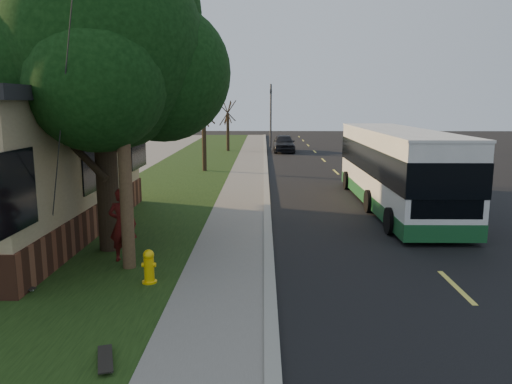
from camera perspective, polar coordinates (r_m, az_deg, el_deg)
ground at (r=10.94m, az=1.58°, el=-10.72°), size 120.00×120.00×0.00m
road at (r=21.01m, az=12.21°, el=-0.75°), size 8.00×80.00×0.01m
curb at (r=20.59m, az=1.24°, el=-0.58°), size 0.25×80.00×0.12m
sidewalk at (r=20.61m, az=-1.55°, el=-0.63°), size 2.00×80.00×0.08m
grass_verge at (r=21.05m, az=-11.11°, el=-0.61°), size 5.00×80.00×0.07m
fire_hydrant at (r=11.07m, az=-12.14°, el=-8.32°), size 0.32×0.32×0.74m
utility_pole at (r=11.68m, az=-15.28°, el=13.40°), size 2.86×3.21×9.07m
leafy_tree at (r=13.55m, az=-17.05°, el=15.10°), size 6.30×6.00×7.80m
bare_tree_near at (r=28.48m, az=-5.96°, el=6.60°), size 1.38×1.21×4.31m
bare_tree_far at (r=40.37m, az=-3.24°, el=7.47°), size 1.38×1.21×4.03m
traffic_signal at (r=44.23m, az=1.70°, el=9.22°), size 0.18×0.22×5.50m
transit_bus at (r=19.30m, az=15.68°, el=2.83°), size 2.50×10.82×2.93m
skateboarder at (r=12.56m, az=-15.00°, el=-3.63°), size 0.68×0.46×1.82m
skateboard_main at (r=8.16m, az=-16.85°, el=-17.82°), size 0.47×0.88×0.08m
skateboard_spare at (r=11.65m, az=-25.31°, el=-9.77°), size 0.75×0.49×0.07m
dumpster at (r=21.42m, az=-25.07°, el=0.53°), size 1.74×1.58×1.25m
distant_car at (r=40.15m, az=3.21°, el=5.60°), size 1.67×4.14×1.41m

